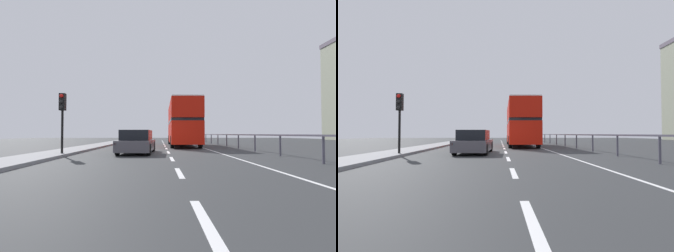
% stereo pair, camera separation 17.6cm
% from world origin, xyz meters
% --- Properties ---
extents(ground_plane, '(75.45, 120.00, 0.10)m').
position_xyz_m(ground_plane, '(0.00, 0.00, -0.05)').
color(ground_plane, '#303234').
extents(near_sidewalk_kerb, '(2.12, 80.00, 0.14)m').
position_xyz_m(near_sidewalk_kerb, '(-6.37, 0.00, 0.07)').
color(near_sidewalk_kerb, gray).
rests_on(near_sidewalk_kerb, ground).
extents(lane_paint_markings, '(3.22, 46.00, 0.01)m').
position_xyz_m(lane_paint_markings, '(1.87, 8.63, 0.00)').
color(lane_paint_markings, silver).
rests_on(lane_paint_markings, ground).
extents(bridge_side_railing, '(0.10, 42.00, 1.13)m').
position_xyz_m(bridge_side_railing, '(5.75, 9.00, 0.91)').
color(bridge_side_railing, '#4B4958').
rests_on(bridge_side_railing, ground).
extents(double_decker_bus_red, '(2.75, 11.44, 4.14)m').
position_xyz_m(double_decker_bus_red, '(1.70, 8.40, 2.23)').
color(double_decker_bus_red, red).
rests_on(double_decker_bus_red, ground).
extents(hatchback_car_near, '(2.11, 4.68, 1.38)m').
position_xyz_m(hatchback_car_near, '(-1.90, -1.09, 0.66)').
color(hatchback_car_near, '#4E4B51').
rests_on(hatchback_car_near, ground).
extents(traffic_signal_pole, '(0.30, 0.42, 3.16)m').
position_xyz_m(traffic_signal_pole, '(-5.70, -2.77, 2.51)').
color(traffic_signal_pole, black).
rests_on(traffic_signal_pole, near_sidewalk_kerb).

